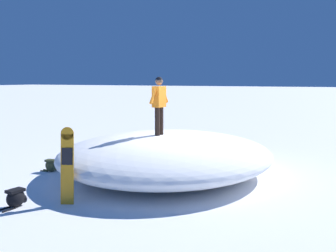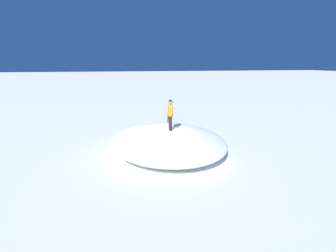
# 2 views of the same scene
# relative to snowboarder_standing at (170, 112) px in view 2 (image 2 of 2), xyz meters

# --- Properties ---
(ground) EXTENTS (240.00, 240.00, 0.00)m
(ground) POSITION_rel_snowboarder_standing_xyz_m (-0.05, 0.74, -2.01)
(ground) COLOR white
(snow_mound) EXTENTS (7.48, 6.84, 1.07)m
(snow_mound) POSITION_rel_snowboarder_standing_xyz_m (-0.11, 0.15, -1.47)
(snow_mound) COLOR white
(snow_mound) RESTS_ON ground
(snowboarder_standing) EXTENTS (0.98, 0.24, 1.59)m
(snowboarder_standing) POSITION_rel_snowboarder_standing_xyz_m (0.00, 0.00, 0.00)
(snowboarder_standing) COLOR black
(snowboarder_standing) RESTS_ON snow_mound
(snowboard_primary_upright) EXTENTS (0.29, 0.33, 1.61)m
(snowboard_primary_upright) POSITION_rel_snowboarder_standing_xyz_m (3.16, -0.61, -1.18)
(snowboard_primary_upright) COLOR orange
(snowboard_primary_upright) RESTS_ON ground
(backpack_near) EXTENTS (0.63, 0.33, 0.38)m
(backpack_near) POSITION_rel_snowboarder_standing_xyz_m (3.82, -1.41, -1.82)
(backpack_near) COLOR black
(backpack_near) RESTS_ON ground
(backpack_far) EXTENTS (0.25, 0.53, 0.35)m
(backpack_far) POSITION_rel_snowboarder_standing_xyz_m (1.11, -2.85, -1.83)
(backpack_far) COLOR #383D23
(backpack_far) RESTS_ON ground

